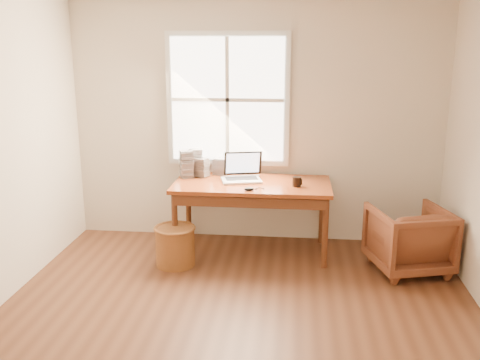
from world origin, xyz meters
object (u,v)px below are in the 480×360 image
Objects in this scene: armchair at (409,239)px; coffee_mug at (297,182)px; wicker_stool at (175,246)px; desk at (252,185)px; laptop at (241,169)px; cd_stack_a at (196,162)px.

coffee_mug reaches higher than armchair.
wicker_stool is (-2.26, -0.11, -0.13)m from armchair.
armchair is 2.27m from wicker_stool.
desk is 4.26× the size of laptop.
cd_stack_a reaches higher than coffee_mug.
armchair is 1.79m from laptop.
laptop is 0.55m from cd_stack_a.
coffee_mug is at bearing -17.79° from cd_stack_a.
armchair is 1.21m from coffee_mug.
wicker_stool is at bearing -12.78° from armchair.
cd_stack_a is at bearing 158.06° from desk.
desk is 1.62m from armchair.
laptop is at bearing 157.00° from desk.
desk reaches higher than wicker_stool.
laptop reaches higher than wicker_stool.
coffee_mug is at bearing -27.20° from armchair.
laptop reaches higher than desk.
armchair is at bearing -14.70° from cd_stack_a.
cd_stack_a is (-2.17, 0.57, 0.58)m from armchair.
laptop is (0.61, 0.48, 0.69)m from wicker_stool.
desk is 5.49× the size of cd_stack_a.
laptop is at bearing 38.38° from wicker_stool.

